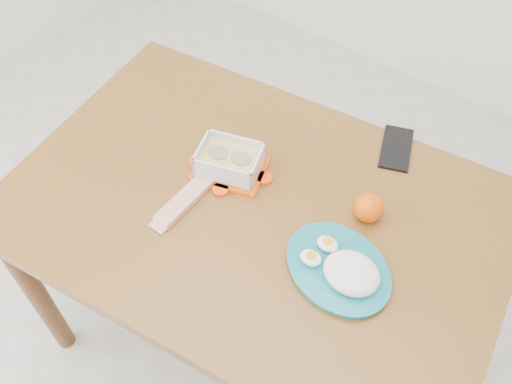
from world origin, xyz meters
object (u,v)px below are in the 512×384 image
Objects in this scene: rice_plate at (342,268)px; smartphone at (396,148)px; food_container at (230,161)px; orange_fruit at (369,208)px; dining_table at (256,227)px.

rice_plate is 0.43m from smartphone.
orange_fruit is (0.37, 0.08, -0.00)m from food_container.
dining_table is 0.30m from rice_plate.
food_container is 0.41m from rice_plate.
dining_table is 0.44m from smartphone.
orange_fruit is 0.47× the size of smartphone.
smartphone is (0.20, 0.38, 0.10)m from dining_table.
dining_table is 17.89× the size of orange_fruit.
orange_fruit is 0.18m from rice_plate.
rice_plate is (0.27, -0.04, 0.12)m from dining_table.
food_container is 2.87× the size of orange_fruit.
orange_fruit is at bearing 117.32° from rice_plate.
dining_table is 4.00× the size of rice_plate.
dining_table is at bearing -150.77° from orange_fruit.
rice_plate reaches higher than smartphone.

